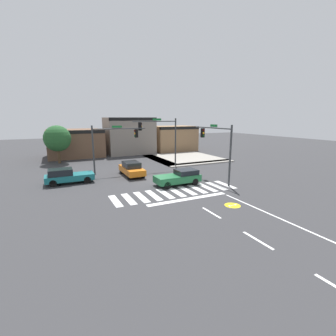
{
  "coord_description": "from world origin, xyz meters",
  "views": [
    {
      "loc": [
        -8.95,
        -21.54,
        6.13
      ],
      "look_at": [
        1.16,
        -0.47,
        1.19
      ],
      "focal_mm": 25.42,
      "sensor_mm": 36.0,
      "label": 1
    }
  ],
  "objects_px": {
    "traffic_signal_southeast": "(216,141)",
    "roadside_tree": "(57,139)",
    "traffic_signal_northwest": "(114,139)",
    "car_orange": "(132,169)",
    "car_teal": "(67,176)",
    "traffic_signal_northeast": "(161,133)",
    "car_green": "(179,177)"
  },
  "relations": [
    {
      "from": "traffic_signal_northeast",
      "to": "car_green",
      "type": "xyz_separation_m",
      "value": [
        -1.56,
        -7.72,
        -3.57
      ]
    },
    {
      "from": "traffic_signal_southeast",
      "to": "car_teal",
      "type": "distance_m",
      "value": 14.65
    },
    {
      "from": "traffic_signal_northwest",
      "to": "car_green",
      "type": "relative_size",
      "value": 1.44
    },
    {
      "from": "traffic_signal_northwest",
      "to": "car_green",
      "type": "height_order",
      "value": "traffic_signal_northwest"
    },
    {
      "from": "car_orange",
      "to": "roadside_tree",
      "type": "relative_size",
      "value": 0.85
    },
    {
      "from": "traffic_signal_southeast",
      "to": "car_orange",
      "type": "relative_size",
      "value": 1.35
    },
    {
      "from": "traffic_signal_northeast",
      "to": "car_teal",
      "type": "bearing_deg",
      "value": 14.18
    },
    {
      "from": "traffic_signal_northwest",
      "to": "traffic_signal_northeast",
      "type": "bearing_deg",
      "value": 2.12
    },
    {
      "from": "traffic_signal_northwest",
      "to": "roadside_tree",
      "type": "relative_size",
      "value": 1.17
    },
    {
      "from": "car_green",
      "to": "traffic_signal_northwest",
      "type": "bearing_deg",
      "value": -60.61
    },
    {
      "from": "traffic_signal_southeast",
      "to": "roadside_tree",
      "type": "distance_m",
      "value": 21.74
    },
    {
      "from": "car_teal",
      "to": "roadside_tree",
      "type": "height_order",
      "value": "roadside_tree"
    },
    {
      "from": "car_teal",
      "to": "traffic_signal_northwest",
      "type": "bearing_deg",
      "value": 26.22
    },
    {
      "from": "roadside_tree",
      "to": "traffic_signal_southeast",
      "type": "bearing_deg",
      "value": -51.0
    },
    {
      "from": "traffic_signal_northwest",
      "to": "roadside_tree",
      "type": "xyz_separation_m",
      "value": [
        -5.59,
        9.06,
        -0.39
      ]
    },
    {
      "from": "traffic_signal_northwest",
      "to": "car_teal",
      "type": "xyz_separation_m",
      "value": [
        -5.21,
        -2.56,
        -3.04
      ]
    },
    {
      "from": "traffic_signal_northeast",
      "to": "car_orange",
      "type": "distance_m",
      "value": 6.2
    },
    {
      "from": "traffic_signal_southeast",
      "to": "traffic_signal_northeast",
      "type": "xyz_separation_m",
      "value": [
        -2.3,
        8.05,
        0.36
      ]
    },
    {
      "from": "car_green",
      "to": "roadside_tree",
      "type": "distance_m",
      "value": 19.44
    },
    {
      "from": "traffic_signal_northwest",
      "to": "car_orange",
      "type": "bearing_deg",
      "value": -59.71
    },
    {
      "from": "traffic_signal_southeast",
      "to": "car_orange",
      "type": "distance_m",
      "value": 9.41
    },
    {
      "from": "traffic_signal_southeast",
      "to": "traffic_signal_northeast",
      "type": "distance_m",
      "value": 8.38
    },
    {
      "from": "traffic_signal_northwest",
      "to": "roadside_tree",
      "type": "bearing_deg",
      "value": 121.68
    },
    {
      "from": "traffic_signal_southeast",
      "to": "car_green",
      "type": "xyz_separation_m",
      "value": [
        -3.86,
        0.32,
        -3.21
      ]
    },
    {
      "from": "car_green",
      "to": "car_orange",
      "type": "bearing_deg",
      "value": -60.98
    },
    {
      "from": "traffic_signal_southeast",
      "to": "roadside_tree",
      "type": "xyz_separation_m",
      "value": [
        -13.68,
        16.89,
        -0.53
      ]
    },
    {
      "from": "traffic_signal_northwest",
      "to": "car_orange",
      "type": "distance_m",
      "value": 3.92
    },
    {
      "from": "traffic_signal_southeast",
      "to": "car_green",
      "type": "height_order",
      "value": "traffic_signal_southeast"
    },
    {
      "from": "traffic_signal_northeast",
      "to": "car_teal",
      "type": "relative_size",
      "value": 1.39
    },
    {
      "from": "traffic_signal_northwest",
      "to": "traffic_signal_northeast",
      "type": "xyz_separation_m",
      "value": [
        5.79,
        0.21,
        0.5
      ]
    },
    {
      "from": "car_orange",
      "to": "car_teal",
      "type": "distance_m",
      "value": 6.48
    },
    {
      "from": "car_orange",
      "to": "car_green",
      "type": "relative_size",
      "value": 1.04
    }
  ]
}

